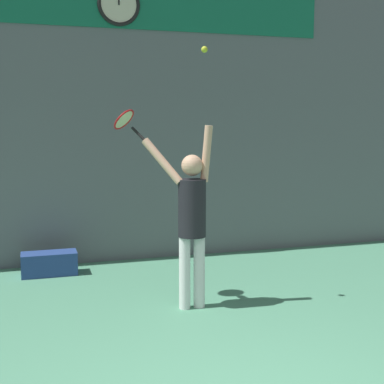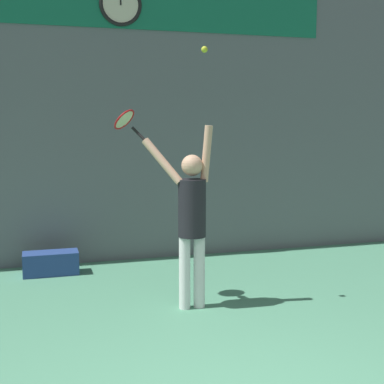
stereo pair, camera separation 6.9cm
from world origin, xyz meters
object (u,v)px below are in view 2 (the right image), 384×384
tennis_player (191,214)px  equipment_bag (51,263)px  tennis_racket (126,121)px  tennis_ball (204,49)px  scoreboard_clock (121,4)px

tennis_player → equipment_bag: size_ratio=2.76×
tennis_racket → tennis_ball: tennis_ball is taller
tennis_player → tennis_racket: bearing=147.0°
scoreboard_clock → tennis_ball: bearing=-77.2°
scoreboard_clock → tennis_player: size_ratio=0.30×
equipment_bag → tennis_player: bearing=-50.9°
tennis_player → tennis_ball: bearing=-9.7°
scoreboard_clock → tennis_ball: (0.54, -2.37, -0.93)m
tennis_racket → tennis_ball: size_ratio=5.69×
tennis_player → equipment_bag: tennis_player is taller
scoreboard_clock → tennis_racket: bearing=-97.9°
scoreboard_clock → tennis_ball: 2.60m
tennis_player → tennis_racket: size_ratio=5.21×
tennis_ball → tennis_player: bearing=170.3°
scoreboard_clock → equipment_bag: (-1.12, -0.47, -3.68)m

